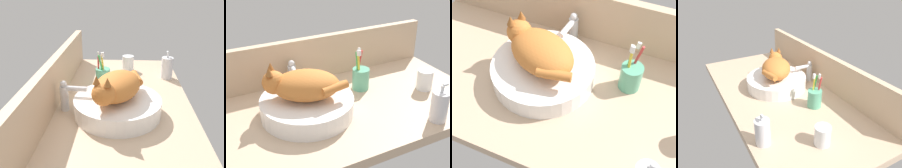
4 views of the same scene
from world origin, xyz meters
TOP-DOWN VIEW (x-y plane):
  - ground_plane at (0.00, 0.00)cm, footprint 132.74×62.98cm
  - backsplash_panel at (0.00, 29.69)cm, footprint 132.74×3.60cm
  - sink_basin at (-7.97, 1.37)cm, footprint 36.08×36.08cm
  - cat at (-9.26, 1.84)cm, footprint 30.14×25.61cm
  - faucet at (-5.95, 22.78)cm, footprint 3.84×11.86cm
  - soap_dispenser at (34.13, -25.09)cm, footprint 6.51×6.51cm
  - toothbrush_cup at (21.00, 9.89)cm, footprint 7.50×7.50cm
  - water_glass at (46.27, -3.36)cm, footprint 6.99×6.99cm

SIDE VIEW (x-z plane):
  - ground_plane at x=0.00cm, z-range -4.00..0.00cm
  - sink_basin at x=-7.97cm, z-range 0.00..7.22cm
  - water_glass at x=46.27cm, z-range -0.59..8.37cm
  - toothbrush_cup at x=21.00cm, z-range -4.11..14.58cm
  - soap_dispenser at x=34.13cm, z-range -1.55..13.74cm
  - faucet at x=-5.95cm, z-range 0.50..14.10cm
  - backsplash_panel at x=0.00cm, z-range 0.00..20.25cm
  - cat at x=-9.26cm, z-range 5.98..19.98cm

